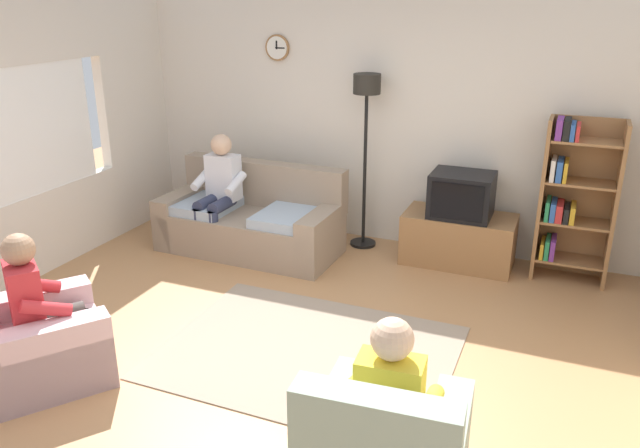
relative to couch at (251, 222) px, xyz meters
The scene contains 12 objects.
ground_plane 2.16m from the couch, 55.68° to the right, with size 12.00×12.00×0.00m, color #B27F51.
back_wall_assembly 1.82m from the couch, 36.62° to the left, with size 6.20×0.17×2.70m.
couch is the anchor object (origin of this frame).
tv_stand 2.17m from the couch, 12.92° to the left, with size 1.10×0.56×0.52m.
tv 2.21m from the couch, 12.29° to the left, with size 0.60×0.49×0.44m.
bookshelf 3.22m from the couch, 10.13° to the left, with size 0.68×0.36×1.55m.
floor_lamp 1.66m from the couch, 28.75° to the left, with size 0.28×0.28×1.85m.
armchair_near_window 2.75m from the couch, 95.25° to the right, with size 1.17×1.18×0.90m.
area_rug 2.20m from the couch, 50.43° to the right, with size 2.20×1.70×0.01m, color gray.
person_on_couch 0.51m from the couch, 160.72° to the right, with size 0.52×0.54×1.24m.
person_in_left_armchair 2.69m from the couch, 94.26° to the right, with size 0.62×0.64×1.12m.
person_in_right_armchair 3.68m from the couch, 49.71° to the right, with size 0.53×0.56×1.12m.
Camera 1 is at (1.88, -3.75, 2.62)m, focal length 35.19 mm.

